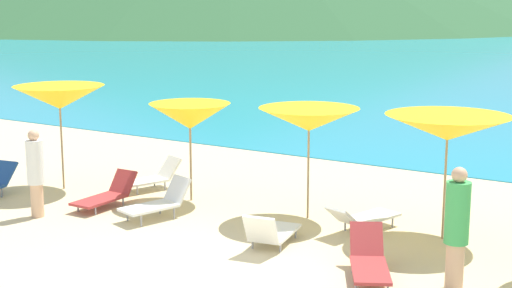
{
  "coord_description": "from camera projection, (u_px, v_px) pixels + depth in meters",
  "views": [
    {
      "loc": [
        6.64,
        -8.73,
        4.23
      ],
      "look_at": [
        -1.56,
        4.42,
        1.2
      ],
      "focal_mm": 52.25,
      "sensor_mm": 36.0,
      "label": 1
    }
  ],
  "objects": [
    {
      "name": "lounge_chair_0",
      "position": [
        362.0,
        217.0,
        13.72
      ],
      "size": [
        0.97,
        1.67,
        0.59
      ],
      "rotation": [
        0.0,
        0.0,
        2.84
      ],
      "color": "white",
      "rests_on": "ground_plane"
    },
    {
      "name": "umbrella_1",
      "position": [
        190.0,
        116.0,
        15.55
      ],
      "size": [
        1.8,
        1.8,
        2.09
      ],
      "color": "#9E7F59",
      "rests_on": "ground_plane"
    },
    {
      "name": "lounge_chair_3",
      "position": [
        107.0,
        194.0,
        15.38
      ],
      "size": [
        0.57,
        1.49,
        0.65
      ],
      "rotation": [
        0.0,
        0.0,
        0.0
      ],
      "color": "#A53333",
      "rests_on": "ground_plane"
    },
    {
      "name": "lounge_chair_6",
      "position": [
        153.0,
        177.0,
        16.76
      ],
      "size": [
        0.97,
        1.46,
        0.67
      ],
      "rotation": [
        0.0,
        0.0,
        -0.35
      ],
      "color": "white",
      "rests_on": "ground_plane"
    },
    {
      "name": "umbrella_2",
      "position": [
        309.0,
        120.0,
        14.22
      ],
      "size": [
        2.01,
        2.01,
        2.19
      ],
      "color": "#9E7F59",
      "rests_on": "ground_plane"
    },
    {
      "name": "ground_plane",
      "position": [
        416.0,
        166.0,
        19.89
      ],
      "size": [
        50.0,
        100.0,
        0.3
      ],
      "primitive_type": "cube",
      "color": "beige"
    },
    {
      "name": "beachgoer_1",
      "position": [
        457.0,
        225.0,
        10.85
      ],
      "size": [
        0.36,
        0.36,
        1.85
      ],
      "rotation": [
        0.0,
        0.0,
        0.05
      ],
      "color": "#DBAA84",
      "rests_on": "ground_plane"
    },
    {
      "name": "lounge_chair_4",
      "position": [
        369.0,
        260.0,
        11.42
      ],
      "size": [
        1.2,
        1.62,
        0.69
      ],
      "rotation": [
        0.0,
        0.0,
        0.49
      ],
      "color": "#A53333",
      "rests_on": "ground_plane"
    },
    {
      "name": "beachgoer_0",
      "position": [
        35.0,
        171.0,
        14.52
      ],
      "size": [
        0.33,
        0.33,
        1.74
      ],
      "rotation": [
        0.0,
        0.0,
        5.96
      ],
      "color": "#DBAA84",
      "rests_on": "ground_plane"
    },
    {
      "name": "umbrella_0",
      "position": [
        59.0,
        97.0,
        16.47
      ],
      "size": [
        2.0,
        2.0,
        2.35
      ],
      "color": "#9E7F59",
      "rests_on": "ground_plane"
    },
    {
      "name": "umbrella_3",
      "position": [
        448.0,
        128.0,
        12.97
      ],
      "size": [
        2.22,
        2.22,
        2.25
      ],
      "color": "#9E7F59",
      "rests_on": "ground_plane"
    },
    {
      "name": "lounge_chair_1",
      "position": [
        158.0,
        202.0,
        14.53
      ],
      "size": [
        0.93,
        1.49,
        0.75
      ],
      "rotation": [
        0.0,
        0.0,
        -0.29
      ],
      "color": "white",
      "rests_on": "ground_plane"
    },
    {
      "name": "lounge_chair_2",
      "position": [
        271.0,
        232.0,
        12.88
      ],
      "size": [
        0.83,
        1.51,
        0.7
      ],
      "rotation": [
        0.0,
        0.0,
        3.32
      ],
      "color": "white",
      "rests_on": "ground_plane"
    }
  ]
}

